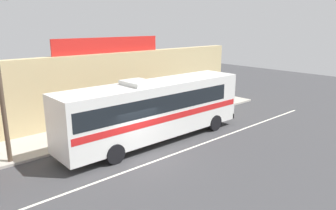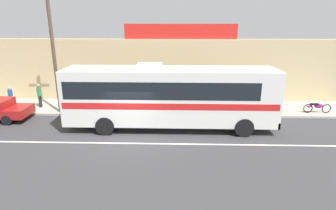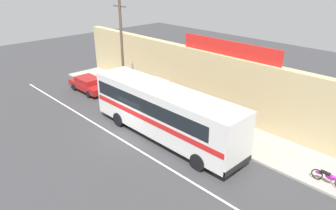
{
  "view_description": "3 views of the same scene",
  "coord_description": "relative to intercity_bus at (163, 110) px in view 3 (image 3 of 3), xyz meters",
  "views": [
    {
      "loc": [
        -9.17,
        -12.4,
        6.84
      ],
      "look_at": [
        3.47,
        1.8,
        1.92
      ],
      "focal_mm": 33.76,
      "sensor_mm": 36.0,
      "label": 1
    },
    {
      "loc": [
        2.54,
        -13.92,
        6.14
      ],
      "look_at": [
        2.03,
        2.61,
        1.07
      ],
      "focal_mm": 29.59,
      "sensor_mm": 36.0,
      "label": 2
    },
    {
      "loc": [
        16.01,
        -11.45,
        10.67
      ],
      "look_at": [
        1.54,
        2.48,
        1.93
      ],
      "focal_mm": 33.67,
      "sensor_mm": 36.0,
      "label": 3
    }
  ],
  "objects": [
    {
      "name": "ground_plane",
      "position": [
        -2.11,
        -1.51,
        -2.07
      ],
      "size": [
        70.0,
        70.0,
        0.0
      ],
      "primitive_type": "plane",
      "color": "#3A3A3D"
    },
    {
      "name": "sidewalk_slab",
      "position": [
        -2.11,
        3.69,
        -2.0
      ],
      "size": [
        30.0,
        3.6,
        0.14
      ],
      "primitive_type": "cube",
      "color": "#A8A399",
      "rests_on": "ground_plane"
    },
    {
      "name": "storefront_facade",
      "position": [
        -2.11,
        5.84,
        0.33
      ],
      "size": [
        30.0,
        0.7,
        4.8
      ],
      "primitive_type": "cube",
      "color": "tan",
      "rests_on": "ground_plane"
    },
    {
      "name": "storefront_billboard",
      "position": [
        0.71,
        5.84,
        3.28
      ],
      "size": [
        8.41,
        0.12,
        1.1
      ],
      "primitive_type": "cube",
      "color": "red",
      "rests_on": "storefront_facade"
    },
    {
      "name": "road_center_stripe",
      "position": [
        -2.11,
        -2.31,
        -2.06
      ],
      "size": [
        30.0,
        0.14,
        0.01
      ],
      "primitive_type": "cube",
      "color": "silver",
      "rests_on": "ground_plane"
    },
    {
      "name": "intercity_bus",
      "position": [
        0.0,
        0.0,
        0.0
      ],
      "size": [
        12.01,
        2.68,
        3.78
      ],
      "color": "silver",
      "rests_on": "ground_plane"
    },
    {
      "name": "parked_car",
      "position": [
        -11.21,
        0.94,
        -1.33
      ],
      "size": [
        4.46,
        1.91,
        1.37
      ],
      "color": "maroon",
      "rests_on": "ground_plane"
    },
    {
      "name": "utility_pole",
      "position": [
        -7.47,
        2.29,
        2.4
      ],
      "size": [
        1.6,
        0.22,
        8.38
      ],
      "color": "brown",
      "rests_on": "sidewalk_slab"
    },
    {
      "name": "motorcycle_purple",
      "position": [
        4.04,
        2.55,
        -1.5
      ],
      "size": [
        1.94,
        0.56,
        0.94
      ],
      "color": "black",
      "rests_on": "sidewalk_slab"
    },
    {
      "name": "motorcycle_black",
      "position": [
        9.92,
        2.63,
        -1.5
      ],
      "size": [
        1.85,
        0.56,
        0.94
      ],
      "color": "black",
      "rests_on": "sidewalk_slab"
    },
    {
      "name": "pedestrian_by_curb",
      "position": [
        4.1,
        4.26,
        -1.02
      ],
      "size": [
        0.3,
        0.48,
        1.58
      ],
      "color": "black",
      "rests_on": "sidewalk_slab"
    },
    {
      "name": "pedestrian_far_right",
      "position": [
        -9.34,
        3.36,
        -0.93
      ],
      "size": [
        0.3,
        0.48,
        1.71
      ],
      "color": "black",
      "rests_on": "sidewalk_slab"
    },
    {
      "name": "pedestrian_near_shop",
      "position": [
        -11.17,
        2.91,
        -1.0
      ],
      "size": [
        0.3,
        0.48,
        1.6
      ],
      "color": "navy",
      "rests_on": "sidewalk_slab"
    }
  ]
}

